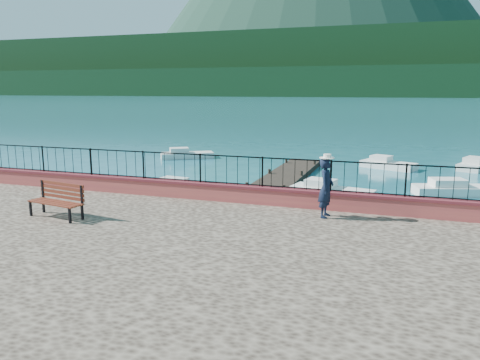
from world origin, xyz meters
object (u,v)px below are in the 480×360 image
Objects in this scene: boat_4 at (389,162)px; boat_5 at (477,162)px; person at (326,188)px; boat_2 at (461,187)px; boat_0 at (182,187)px; boat_1 at (332,189)px; park_bench at (57,207)px; boat_3 at (187,153)px.

boat_5 is (5.24, 1.84, 0.00)m from boat_4.
person reaches higher than boat_2.
boat_0 is at bearing 56.47° from person.
person is 8.09m from boat_1.
boat_4 is at bearing 75.49° from park_bench.
boat_0 is 14.18m from boat_4.
boat_3 is at bearing 154.13° from boat_1.
person is (7.43, 2.62, 0.57)m from park_bench.
park_bench is 17.80m from boat_2.
boat_3 is (-12.49, 16.81, -1.67)m from person.
person reaches higher than boat_4.
boat_3 is (-4.93, 10.90, 0.00)m from boat_0.
boat_0 is (-0.13, 8.52, -1.10)m from park_bench.
boat_5 is at bearing 67.38° from boat_1.
park_bench reaches higher than boat_1.
boat_3 and boat_5 have the same top height.
boat_5 is (7.45, 10.92, 0.00)m from boat_1.
person is 0.53× the size of boat_4.
person is 9.74m from boat_0.
boat_0 is 0.98× the size of boat_3.
boat_1 is at bearing -174.33° from boat_2.
boat_2 is at bearing -40.10° from boat_4.
person is at bearing 29.03° from park_bench.
person is 17.08m from boat_4.
boat_0 and boat_2 have the same top height.
person is 0.47× the size of boat_3.
boat_4 is 5.56m from boat_5.
person is 0.47× the size of boat_1.
boat_3 is 1.12× the size of boat_4.
boat_1 and boat_5 have the same top height.
boat_2 is at bearing 34.56° from boat_1.
park_bench reaches higher than boat_3.
boat_0 is 0.96× the size of boat_1.
boat_4 is at bearing 132.51° from boat_5.
boat_3 is at bearing -156.95° from boat_4.
boat_3 is 0.93× the size of boat_5.
person reaches higher than boat_1.
boat_2 is 18.49m from boat_3.
boat_4 and boat_5 have the same top height.
boat_0 is at bearing -151.96° from boat_1.
park_bench is 0.51× the size of boat_3.
boat_4 is (1.34, 16.95, -1.67)m from person.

